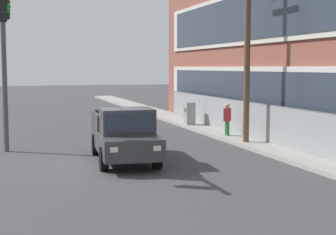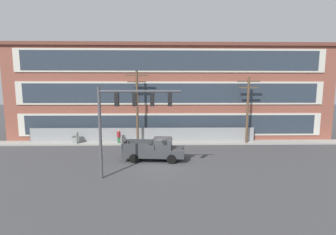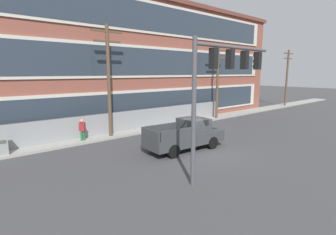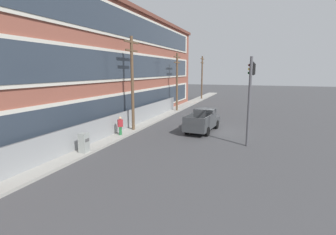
{
  "view_description": "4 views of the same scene",
  "coord_description": "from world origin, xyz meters",
  "px_view_note": "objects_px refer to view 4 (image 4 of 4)",
  "views": [
    {
      "loc": [
        17.39,
        -2.87,
        3.37
      ],
      "look_at": [
        1.91,
        1.97,
        1.78
      ],
      "focal_mm": 55.0,
      "sensor_mm": 36.0,
      "label": 1
    },
    {
      "loc": [
        0.32,
        -18.14,
        6.09
      ],
      "look_at": [
        0.72,
        2.03,
        3.67
      ],
      "focal_mm": 24.0,
      "sensor_mm": 36.0,
      "label": 2
    },
    {
      "loc": [
        -11.95,
        -10.5,
        4.89
      ],
      "look_at": [
        -1.56,
        1.53,
        2.15
      ],
      "focal_mm": 28.0,
      "sensor_mm": 36.0,
      "label": 3
    },
    {
      "loc": [
        -23.19,
        -3.8,
        5.37
      ],
      "look_at": [
        -3.09,
        3.44,
        1.55
      ],
      "focal_mm": 28.0,
      "sensor_mm": 36.0,
      "label": 4
    }
  ],
  "objects_px": {
    "utility_pole_far_east": "(202,76)",
    "electrical_cabinet": "(84,144)",
    "traffic_signal_mast": "(251,79)",
    "utility_pole_near_corner": "(132,80)",
    "pedestrian_near_cabinet": "(120,125)",
    "pickup_truck_dark_grey": "(203,121)",
    "utility_pole_midblock": "(177,79)"
  },
  "relations": [
    {
      "from": "utility_pole_midblock",
      "to": "pedestrian_near_cabinet",
      "type": "xyz_separation_m",
      "value": [
        -14.56,
        0.16,
        -3.29
      ]
    },
    {
      "from": "utility_pole_near_corner",
      "to": "pedestrian_near_cabinet",
      "type": "relative_size",
      "value": 4.89
    },
    {
      "from": "utility_pole_far_east",
      "to": "pedestrian_near_cabinet",
      "type": "height_order",
      "value": "utility_pole_far_east"
    },
    {
      "from": "utility_pole_near_corner",
      "to": "electrical_cabinet",
      "type": "bearing_deg",
      "value": -179.46
    },
    {
      "from": "pickup_truck_dark_grey",
      "to": "utility_pole_midblock",
      "type": "xyz_separation_m",
      "value": [
        10.2,
        5.76,
        3.33
      ]
    },
    {
      "from": "utility_pole_far_east",
      "to": "electrical_cabinet",
      "type": "relative_size",
      "value": 5.68
    },
    {
      "from": "pickup_truck_dark_grey",
      "to": "utility_pole_near_corner",
      "type": "bearing_deg",
      "value": 110.61
    },
    {
      "from": "traffic_signal_mast",
      "to": "utility_pole_midblock",
      "type": "bearing_deg",
      "value": 39.38
    },
    {
      "from": "traffic_signal_mast",
      "to": "pickup_truck_dark_grey",
      "type": "bearing_deg",
      "value": 66.75
    },
    {
      "from": "traffic_signal_mast",
      "to": "utility_pole_midblock",
      "type": "xyz_separation_m",
      "value": [
        11.93,
        9.79,
        -0.47
      ]
    },
    {
      "from": "electrical_cabinet",
      "to": "pedestrian_near_cabinet",
      "type": "height_order",
      "value": "pedestrian_near_cabinet"
    },
    {
      "from": "utility_pole_midblock",
      "to": "utility_pole_far_east",
      "type": "bearing_deg",
      "value": 0.7
    },
    {
      "from": "traffic_signal_mast",
      "to": "pickup_truck_dark_grey",
      "type": "relative_size",
      "value": 1.16
    },
    {
      "from": "utility_pole_near_corner",
      "to": "electrical_cabinet",
      "type": "xyz_separation_m",
      "value": [
        -7.04,
        -0.07,
        -3.87
      ]
    },
    {
      "from": "pedestrian_near_cabinet",
      "to": "utility_pole_midblock",
      "type": "bearing_deg",
      "value": -0.65
    },
    {
      "from": "utility_pole_near_corner",
      "to": "utility_pole_far_east",
      "type": "height_order",
      "value": "utility_pole_near_corner"
    },
    {
      "from": "utility_pole_near_corner",
      "to": "electrical_cabinet",
      "type": "distance_m",
      "value": 8.03
    },
    {
      "from": "traffic_signal_mast",
      "to": "electrical_cabinet",
      "type": "xyz_separation_m",
      "value": [
        -7.5,
        9.82,
        -4.03
      ]
    },
    {
      "from": "utility_pole_near_corner",
      "to": "pedestrian_near_cabinet",
      "type": "distance_m",
      "value": 4.2
    },
    {
      "from": "traffic_signal_mast",
      "to": "pickup_truck_dark_grey",
      "type": "xyz_separation_m",
      "value": [
        1.73,
        4.03,
        -3.8
      ]
    },
    {
      "from": "traffic_signal_mast",
      "to": "utility_pole_midblock",
      "type": "height_order",
      "value": "utility_pole_midblock"
    },
    {
      "from": "utility_pole_far_east",
      "to": "electrical_cabinet",
      "type": "bearing_deg",
      "value": -179.73
    },
    {
      "from": "utility_pole_near_corner",
      "to": "utility_pole_midblock",
      "type": "xyz_separation_m",
      "value": [
        12.4,
        -0.09,
        -0.32
      ]
    },
    {
      "from": "pickup_truck_dark_grey",
      "to": "pedestrian_near_cabinet",
      "type": "relative_size",
      "value": 3.23
    },
    {
      "from": "traffic_signal_mast",
      "to": "electrical_cabinet",
      "type": "relative_size",
      "value": 4.49
    },
    {
      "from": "traffic_signal_mast",
      "to": "utility_pole_near_corner",
      "type": "height_order",
      "value": "utility_pole_near_corner"
    },
    {
      "from": "traffic_signal_mast",
      "to": "electrical_cabinet",
      "type": "bearing_deg",
      "value": 127.4
    },
    {
      "from": "pedestrian_near_cabinet",
      "to": "electrical_cabinet",
      "type": "bearing_deg",
      "value": -178.37
    },
    {
      "from": "traffic_signal_mast",
      "to": "utility_pole_far_east",
      "type": "distance_m",
      "value": 29.53
    },
    {
      "from": "utility_pole_near_corner",
      "to": "utility_pole_midblock",
      "type": "distance_m",
      "value": 12.4
    },
    {
      "from": "pedestrian_near_cabinet",
      "to": "utility_pole_near_corner",
      "type": "bearing_deg",
      "value": -1.92
    },
    {
      "from": "traffic_signal_mast",
      "to": "electrical_cabinet",
      "type": "distance_m",
      "value": 13.0
    }
  ]
}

